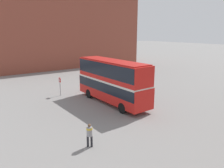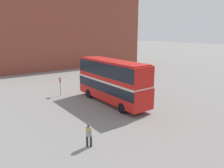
% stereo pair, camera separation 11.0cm
% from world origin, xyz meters
% --- Properties ---
extents(ground_plane, '(240.00, 240.00, 0.00)m').
position_xyz_m(ground_plane, '(0.00, 0.00, 0.00)').
color(ground_plane, gray).
extents(building_row_left, '(9.22, 34.74, 16.11)m').
position_xyz_m(building_row_left, '(-28.93, 6.54, 8.06)').
color(building_row_left, brown).
rests_on(building_row_left, ground_plane).
extents(double_decker_bus, '(10.23, 2.84, 4.75)m').
position_xyz_m(double_decker_bus, '(-1.08, -0.47, 2.72)').
color(double_decker_bus, red).
rests_on(double_decker_bus, ground_plane).
extents(pedestrian_foreground, '(0.58, 0.58, 1.70)m').
position_xyz_m(pedestrian_foreground, '(5.92, -7.28, 1.04)').
color(pedestrian_foreground, '#232328').
rests_on(pedestrian_foreground, ground_plane).
extents(no_entry_sign, '(0.64, 0.08, 2.30)m').
position_xyz_m(no_entry_sign, '(-7.00, -4.13, 1.56)').
color(no_entry_sign, gray).
rests_on(no_entry_sign, ground_plane).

